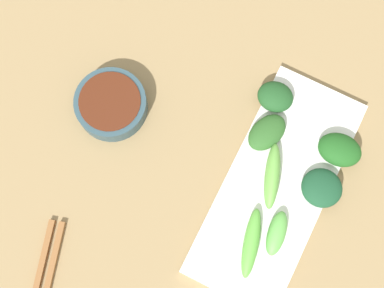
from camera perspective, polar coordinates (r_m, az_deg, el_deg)
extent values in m
cube|color=#987C53|center=(0.81, 1.50, -1.17)|extent=(2.10, 2.10, 0.02)
cylinder|color=#304A55|center=(0.80, -8.39, 3.78)|extent=(0.10, 0.10, 0.03)
cylinder|color=#4F1F0E|center=(0.80, -8.44, 3.87)|extent=(0.09, 0.09, 0.03)
cube|color=white|center=(0.79, 8.56, -4.47)|extent=(0.14, 0.33, 0.01)
ellipsoid|color=#204E23|center=(0.80, 8.53, 4.81)|extent=(0.06, 0.05, 0.03)
ellipsoid|color=#69AF47|center=(0.77, 8.22, -3.25)|extent=(0.05, 0.09, 0.03)
ellipsoid|color=#62B64E|center=(0.77, 8.66, -9.03)|extent=(0.03, 0.06, 0.02)
ellipsoid|color=#1A492B|center=(0.78, 13.15, -4.40)|extent=(0.06, 0.06, 0.02)
ellipsoid|color=#5EB242|center=(0.76, 6.08, -10.03)|extent=(0.04, 0.10, 0.02)
ellipsoid|color=#1F591E|center=(0.80, 14.88, -0.58)|extent=(0.07, 0.05, 0.03)
ellipsoid|color=#2D5E26|center=(0.79, 7.68, 1.19)|extent=(0.06, 0.07, 0.02)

